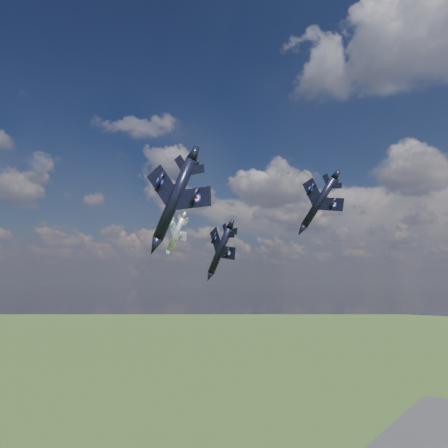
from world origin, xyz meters
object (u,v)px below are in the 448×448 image
Objects in this scene: jet_right_navy at (175,199)px; jet_high_navy at (319,202)px; jet_left_silver at (176,234)px; jet_lead_navy at (220,250)px.

jet_high_navy is (3.55, 39.99, 5.10)m from jet_right_navy.
jet_left_silver is (-33.82, 36.32, 0.55)m from jet_right_navy.
jet_left_silver is (-20.35, 8.13, 5.48)m from jet_lead_navy.
jet_right_navy is 1.22× the size of jet_left_silver.
jet_lead_navy is 0.94× the size of jet_high_navy.
jet_right_navy reaches higher than jet_lead_navy.
jet_left_silver reaches higher than jet_right_navy.
jet_lead_navy is 22.59m from jet_left_silver.
jet_lead_navy is 31.62m from jet_right_navy.
jet_high_navy is at bearing 51.31° from jet_lead_navy.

